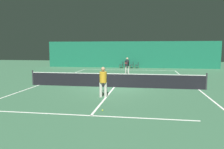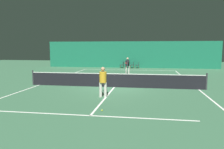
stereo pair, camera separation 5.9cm
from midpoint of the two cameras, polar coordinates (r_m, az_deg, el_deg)
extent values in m
plane|color=#386647|center=(14.92, 0.72, -3.33)|extent=(60.00, 60.00, 0.00)
cube|color=#196B4C|center=(29.54, 4.98, 5.19)|extent=(23.00, 0.12, 3.55)
cube|color=white|center=(26.64, 4.46, 1.19)|extent=(11.00, 0.10, 0.00)
cube|color=white|center=(21.20, 3.25, -0.28)|extent=(8.25, 0.10, 0.00)
cube|color=white|center=(8.81, -5.47, -10.64)|extent=(8.25, 0.10, 0.00)
cube|color=white|center=(16.62, -18.40, -2.62)|extent=(0.10, 23.80, 0.00)
cube|color=white|center=(15.14, 21.82, -3.67)|extent=(0.10, 23.80, 0.00)
cube|color=white|center=(14.92, 0.72, -3.32)|extent=(0.10, 12.80, 0.00)
cube|color=black|center=(14.84, 0.72, -1.52)|extent=(11.90, 0.02, 0.95)
cube|color=white|center=(14.78, 0.73, 0.20)|extent=(11.90, 0.02, 0.05)
cylinder|color=#333338|center=(16.76, -19.84, -0.76)|extent=(0.10, 0.10, 1.07)
cylinder|color=#333338|center=(15.17, 23.57, -1.70)|extent=(0.10, 0.10, 1.07)
cylinder|color=beige|center=(11.87, -2.85, -4.03)|extent=(0.18, 0.18, 0.81)
cylinder|color=beige|center=(11.86, -1.61, -4.02)|extent=(0.18, 0.18, 0.81)
cylinder|color=gold|center=(11.75, -2.24, -0.69)|extent=(0.44, 0.44, 0.58)
sphere|color=tan|center=(11.70, -2.25, 1.43)|extent=(0.22, 0.22, 0.22)
cylinder|color=gold|center=(12.00, -2.95, 0.10)|extent=(0.20, 0.56, 0.24)
cylinder|color=gold|center=(12.00, -1.51, 0.11)|extent=(0.20, 0.56, 0.24)
cylinder|color=black|center=(12.42, -2.20, 0.01)|extent=(0.08, 0.31, 0.03)
torus|color=gold|center=(12.72, -2.18, 0.17)|extent=(0.38, 0.38, 0.03)
cylinder|color=silver|center=(12.72, -2.18, 0.17)|extent=(0.32, 0.32, 0.00)
cylinder|color=beige|center=(22.41, 4.48, 1.16)|extent=(0.17, 0.17, 0.83)
cylinder|color=beige|center=(22.45, 3.81, 1.18)|extent=(0.17, 0.17, 0.83)
cylinder|color=#232328|center=(22.37, 4.16, 2.99)|extent=(0.41, 0.41, 0.60)
sphere|color=#DBAD89|center=(22.35, 4.17, 4.14)|extent=(0.23, 0.23, 0.23)
cylinder|color=#232328|center=(22.07, 4.45, 3.29)|extent=(0.14, 0.58, 0.24)
cylinder|color=#232328|center=(22.12, 3.66, 3.31)|extent=(0.14, 0.58, 0.24)
cylinder|color=black|center=(21.68, 3.88, 3.04)|extent=(0.05, 0.31, 0.03)
torus|color=red|center=(21.38, 3.76, 2.98)|extent=(0.35, 0.35, 0.03)
cylinder|color=silver|center=(21.38, 3.76, 2.98)|extent=(0.29, 0.29, 0.00)
cylinder|color=brown|center=(29.40, 2.31, 2.12)|extent=(0.03, 0.03, 0.39)
cylinder|color=brown|center=(29.03, 2.22, 2.06)|extent=(0.03, 0.03, 0.39)
cylinder|color=brown|center=(29.36, 3.05, 2.11)|extent=(0.03, 0.03, 0.39)
cylinder|color=brown|center=(28.98, 2.97, 2.04)|extent=(0.03, 0.03, 0.39)
cube|color=#232328|center=(29.18, 2.64, 2.51)|extent=(0.44, 0.44, 0.05)
cube|color=#232328|center=(29.14, 3.03, 2.95)|extent=(0.04, 0.44, 0.40)
cylinder|color=brown|center=(29.33, 3.64, 2.10)|extent=(0.03, 0.03, 0.39)
cylinder|color=brown|center=(28.95, 3.57, 2.03)|extent=(0.03, 0.03, 0.39)
cylinder|color=brown|center=(29.30, 4.38, 2.09)|extent=(0.03, 0.03, 0.39)
cylinder|color=brown|center=(28.92, 4.32, 2.02)|extent=(0.03, 0.03, 0.39)
cube|color=#232328|center=(29.11, 3.98, 2.49)|extent=(0.44, 0.44, 0.05)
cube|color=#232328|center=(29.07, 4.37, 2.93)|extent=(0.04, 0.44, 0.40)
cylinder|color=brown|center=(29.27, 4.97, 2.08)|extent=(0.03, 0.03, 0.39)
cylinder|color=brown|center=(28.90, 4.92, 2.01)|extent=(0.03, 0.03, 0.39)
cylinder|color=brown|center=(29.25, 5.71, 2.06)|extent=(0.03, 0.03, 0.39)
cylinder|color=brown|center=(28.87, 5.67, 2.00)|extent=(0.03, 0.03, 0.39)
cube|color=#232328|center=(29.05, 5.32, 2.47)|extent=(0.44, 0.44, 0.05)
cube|color=#232328|center=(29.02, 5.72, 2.91)|extent=(0.04, 0.44, 0.40)
cylinder|color=brown|center=(29.23, 6.31, 2.05)|extent=(0.03, 0.03, 0.39)
cylinder|color=brown|center=(28.85, 6.27, 1.99)|extent=(0.03, 0.03, 0.39)
cylinder|color=brown|center=(29.22, 7.05, 2.04)|extent=(0.03, 0.03, 0.39)
cylinder|color=brown|center=(28.84, 7.02, 1.98)|extent=(0.03, 0.03, 0.39)
cube|color=#232328|center=(29.02, 6.67, 2.45)|extent=(0.44, 0.44, 0.05)
cube|color=#232328|center=(28.99, 7.07, 2.88)|extent=(0.04, 0.44, 0.40)
sphere|color=#D1DB33|center=(9.38, -2.43, -9.33)|extent=(0.07, 0.07, 0.07)
camera|label=1|loc=(0.03, -89.88, 0.01)|focal=35.00mm
camera|label=2|loc=(0.03, 90.12, -0.01)|focal=35.00mm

